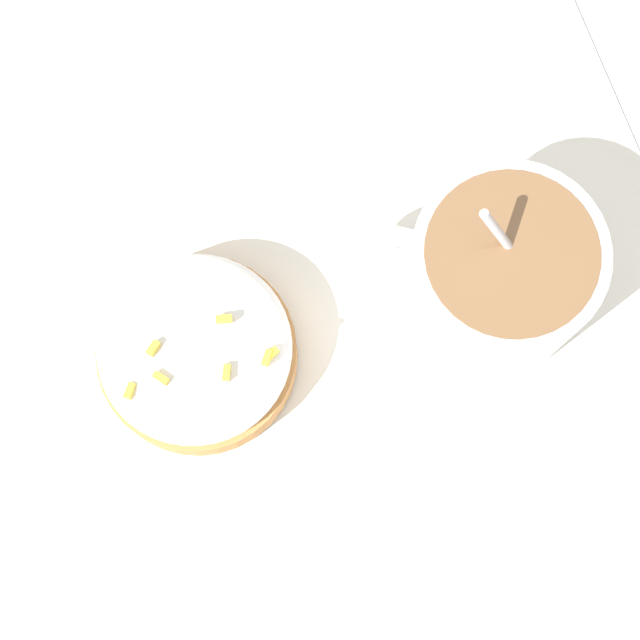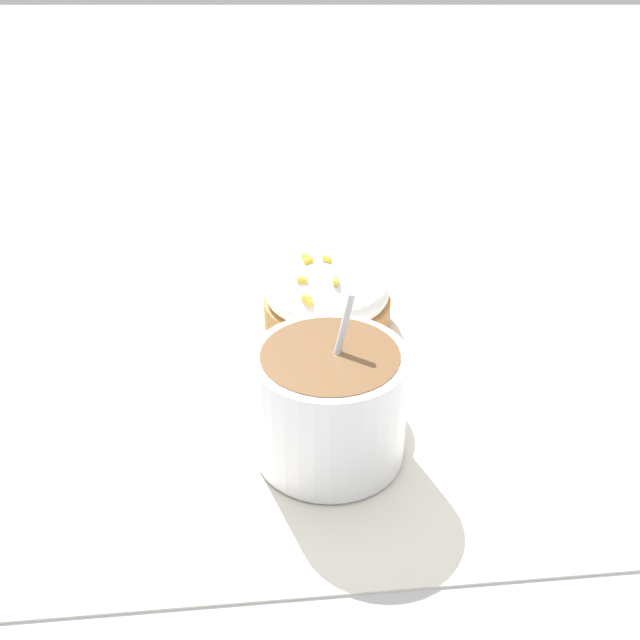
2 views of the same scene
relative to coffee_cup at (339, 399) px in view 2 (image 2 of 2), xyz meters
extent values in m
plane|color=#B2B2B7|center=(0.07, 0.01, -0.04)|extent=(3.00, 3.00, 0.00)
cube|color=white|center=(0.07, 0.01, -0.04)|extent=(0.37, 0.37, 0.00)
cylinder|color=white|center=(0.00, 0.00, 0.00)|extent=(0.09, 0.09, 0.07)
cylinder|color=brown|center=(0.00, 0.00, 0.02)|extent=(0.08, 0.08, 0.01)
torus|color=white|center=(0.04, -0.02, 0.00)|extent=(0.04, 0.02, 0.04)
ellipsoid|color=silver|center=(0.02, -0.01, -0.03)|extent=(0.03, 0.03, 0.01)
cylinder|color=silver|center=(-0.01, 0.00, 0.02)|extent=(0.04, 0.03, 0.09)
cylinder|color=#B2753D|center=(0.14, 0.00, -0.03)|extent=(0.09, 0.09, 0.02)
ellipsoid|color=white|center=(0.14, 0.00, -0.01)|extent=(0.09, 0.09, 0.03)
cube|color=yellow|center=(0.12, 0.00, 0.01)|extent=(0.01, 0.00, 0.00)
cube|color=yellow|center=(0.11, 0.02, 0.00)|extent=(0.01, 0.01, 0.00)
cube|color=yellow|center=(0.11, 0.02, 0.00)|extent=(0.01, 0.01, 0.00)
cube|color=yellow|center=(0.13, 0.02, 0.00)|extent=(0.01, 0.01, 0.00)
cube|color=yellow|center=(0.17, 0.02, 0.00)|extent=(0.01, 0.01, 0.00)
cube|color=yellow|center=(0.16, 0.00, 0.01)|extent=(0.01, 0.01, 0.00)
cube|color=yellow|center=(0.16, 0.02, 0.00)|extent=(0.01, 0.01, 0.00)
camera|label=1|loc=(0.11, 0.11, 0.46)|focal=60.00mm
camera|label=2|loc=(-0.33, 0.01, 0.25)|focal=42.00mm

